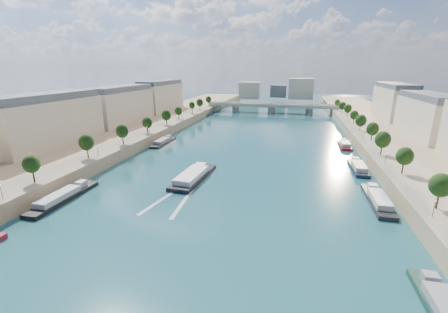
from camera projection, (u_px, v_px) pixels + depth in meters
The scene contains 16 objects.
ground at pixel (245, 157), 133.13m from camera, with size 700.00×700.00×0.00m, color #0D343D.
quay_left at pixel (102, 142), 148.33m from camera, with size 44.00×520.00×5.00m, color #9E8460.
quay_right at pixel (428, 163), 116.51m from camera, with size 44.00×520.00×5.00m, color #9E8460.
pave_left at pixel (129, 139), 144.29m from camera, with size 14.00×520.00×0.10m, color gray.
pave_right at pixel (387, 154), 119.10m from camera, with size 14.00×520.00×0.10m, color gray.
trees_left at pixel (134, 127), 144.17m from camera, with size 4.80×268.80×8.26m.
trees_right at pixel (377, 135), 127.32m from camera, with size 4.80×268.80×8.26m.
lamps_left at pixel (126, 138), 133.19m from camera, with size 0.36×200.36×4.28m.
lamps_right at pixel (373, 144), 123.98m from camera, with size 0.36×200.36×4.28m.
buildings_left at pixel (91, 110), 158.43m from camera, with size 16.00×226.00×23.20m.
skyline at pixel (281, 90), 333.03m from camera, with size 79.00×42.00×22.00m.
bridge at pixel (272, 107), 261.89m from camera, with size 112.00×12.00×8.15m.
tour_barge at pixel (193, 176), 106.15m from camera, with size 9.51×27.62×3.74m.
wake at pixel (175, 198), 90.94m from camera, with size 10.75×26.03×0.04m.
moored_barges_left at pixel (45, 207), 82.94m from camera, with size 5.00×161.43×3.60m.
moored_barges_right at pixel (384, 211), 80.83m from camera, with size 5.00×160.27×3.60m.
Camera 1 is at (20.15, -26.35, 37.99)m, focal length 24.00 mm.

